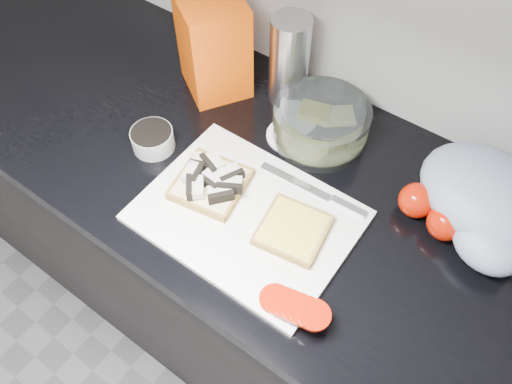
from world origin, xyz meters
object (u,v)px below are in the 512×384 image
glass_bowl (321,123)px  steel_canister (289,61)px  bread_bag (214,46)px  cutting_board (247,216)px

glass_bowl → steel_canister: (-0.13, 0.06, 0.06)m
glass_bowl → bread_bag: (-0.28, 0.00, 0.07)m
cutting_board → glass_bowl: 0.26m
bread_bag → steel_canister: bearing=54.7°
steel_canister → bread_bag: bearing=-158.2°
bread_bag → glass_bowl: bearing=32.5°
steel_canister → glass_bowl: bearing=-27.0°
cutting_board → steel_canister: bearing=110.8°
glass_bowl → steel_canister: steel_canister is taller
cutting_board → bread_bag: bread_bag is taller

